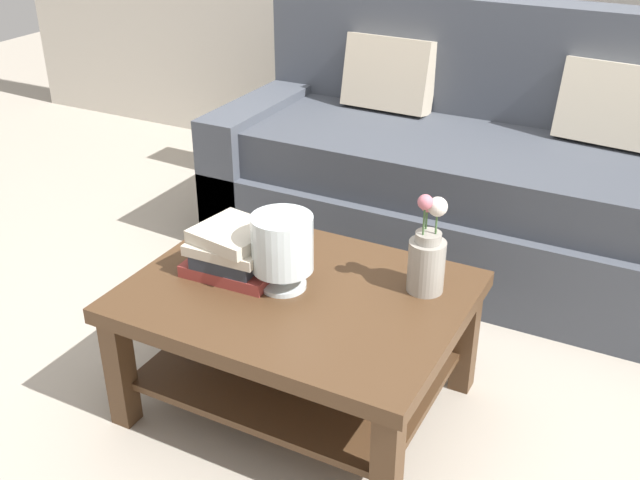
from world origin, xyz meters
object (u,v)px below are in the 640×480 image
book_stack_main (233,252)px  glass_hurricane_vase (282,246)px  couch (482,178)px  coffee_table (299,323)px  flower_pitcher (427,256)px

book_stack_main → glass_hurricane_vase: 0.19m
couch → glass_hurricane_vase: bearing=-101.2°
coffee_table → flower_pitcher: flower_pitcher is taller
couch → book_stack_main: size_ratio=7.57×
couch → book_stack_main: 1.34m
coffee_table → flower_pitcher: size_ratio=3.13×
glass_hurricane_vase → flower_pitcher: (0.39, 0.18, -0.03)m
coffee_table → flower_pitcher: (0.34, 0.18, 0.24)m
couch → coffee_table: bearing=-99.0°
couch → coffee_table: couch is taller
book_stack_main → flower_pitcher: size_ratio=0.93×
coffee_table → glass_hurricane_vase: size_ratio=4.22×
coffee_table → book_stack_main: bearing=-178.5°
coffee_table → glass_hurricane_vase: glass_hurricane_vase is taller
book_stack_main → flower_pitcher: 0.60m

